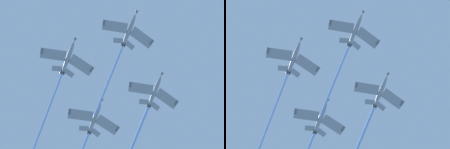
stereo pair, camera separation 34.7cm
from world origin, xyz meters
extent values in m
ellipsoid|color=gray|center=(8.30, -6.86, 155.41)|extent=(4.95, 11.69, 5.41)
cone|color=#595E60|center=(6.46, -0.84, 157.72)|extent=(1.71, 2.18, 1.68)
ellipsoid|color=black|center=(7.78, -5.17, 156.70)|extent=(1.81, 3.10, 1.81)
cube|color=gray|center=(3.44, -9.09, 155.04)|extent=(9.49, 7.59, 1.43)
cube|color=#595E60|center=(-0.39, -10.59, 155.05)|extent=(1.49, 1.84, 0.73)
cube|color=gray|center=(13.58, -6.00, 155.04)|extent=(9.17, 3.91, 1.43)
cube|color=#595E60|center=(17.59, -5.11, 155.05)|extent=(0.79, 1.76, 0.73)
cube|color=gray|center=(7.48, -12.01, 153.69)|extent=(3.95, 3.49, 0.77)
cube|color=gray|center=(11.85, -10.68, 153.69)|extent=(3.63, 1.81, 0.77)
cube|color=#595E60|center=(9.75, -11.63, 155.07)|extent=(1.11, 3.13, 3.46)
cylinder|color=#38383D|center=(9.44, -12.16, 153.32)|extent=(1.12, 1.39, 1.10)
cylinder|color=#38383D|center=(10.31, -11.90, 153.32)|extent=(1.12, 1.39, 1.10)
cylinder|color=#8CB2F4|center=(13.68, -24.53, 148.52)|extent=(8.34, 25.12, 10.19)
ellipsoid|color=gray|center=(-3.49, -26.90, 148.46)|extent=(4.98, 11.62, 5.65)
cone|color=#595E60|center=(-5.33, -20.95, 150.91)|extent=(1.72, 2.20, 1.70)
ellipsoid|color=black|center=(-4.00, -25.25, 149.79)|extent=(1.82, 3.10, 1.86)
cube|color=gray|center=(-8.34, -29.15, 148.08)|extent=(9.47, 7.59, 1.50)
cube|color=#595E60|center=(-12.16, -30.67, 148.08)|extent=(1.49, 1.83, 0.77)
cube|color=gray|center=(1.78, -26.01, 148.08)|extent=(9.18, 3.92, 1.50)
cube|color=#595E60|center=(5.80, -25.11, 148.08)|extent=(0.80, 1.76, 0.77)
cube|color=gray|center=(-4.29, -32.02, 146.64)|extent=(3.94, 3.49, 0.81)
cube|color=gray|center=(0.07, -30.68, 146.64)|extent=(3.62, 1.78, 0.81)
cube|color=#595E60|center=(-2.02, -31.66, 148.01)|extent=(1.14, 3.17, 3.48)
cylinder|color=#38383D|center=(-2.33, -32.16, 146.25)|extent=(1.13, 1.41, 1.11)
cylinder|color=#38383D|center=(-1.47, -31.89, 146.25)|extent=(1.13, 1.41, 1.11)
cylinder|color=#8CB2F4|center=(2.68, -46.83, 140.16)|extent=(10.14, 29.91, 12.98)
ellipsoid|color=gray|center=(28.97, -17.25, 148.84)|extent=(4.76, 11.66, 5.64)
cone|color=#595E60|center=(27.25, -11.25, 151.28)|extent=(1.69, 2.18, 1.70)
ellipsoid|color=black|center=(28.49, -15.58, 150.17)|extent=(1.77, 3.10, 1.86)
cube|color=gray|center=(24.07, -19.39, 148.46)|extent=(9.51, 7.47, 1.50)
cube|color=#595E60|center=(20.22, -20.84, 148.46)|extent=(1.47, 1.84, 0.77)
cube|color=gray|center=(34.26, -16.47, 148.46)|extent=(9.12, 3.74, 1.50)
cube|color=#595E60|center=(38.29, -15.64, 148.46)|extent=(0.76, 1.74, 0.77)
cube|color=gray|center=(28.07, -22.35, 147.02)|extent=(3.95, 3.45, 0.81)
cube|color=gray|center=(32.45, -21.09, 147.02)|extent=(3.66, 1.86, 0.81)
cube|color=#595E60|center=(30.35, -22.04, 148.39)|extent=(1.07, 3.18, 3.48)
cylinder|color=#38383D|center=(30.02, -22.53, 146.63)|extent=(1.11, 1.40, 1.11)
cylinder|color=#38383D|center=(30.89, -22.28, 146.63)|extent=(1.11, 1.40, 1.11)
cylinder|color=#8CB2F4|center=(34.33, -35.88, 141.14)|extent=(8.39, 27.04, 11.50)
ellipsoid|color=gray|center=(17.27, -37.73, 143.76)|extent=(4.88, 11.66, 5.58)
cone|color=#595E60|center=(15.48, -31.74, 146.17)|extent=(1.70, 2.19, 1.69)
ellipsoid|color=black|center=(16.77, -36.06, 145.07)|extent=(1.80, 3.10, 1.85)
cube|color=gray|center=(12.40, -39.93, 143.38)|extent=(9.49, 7.54, 1.48)
cube|color=#595E60|center=(8.56, -41.42, 143.38)|extent=(1.48, 1.84, 0.76)
cube|color=gray|center=(22.55, -36.89, 143.38)|extent=(9.15, 3.85, 1.48)
cube|color=#595E60|center=(26.57, -36.03, 143.38)|extent=(0.78, 1.75, 0.76)
cube|color=gray|center=(16.42, -42.85, 141.96)|extent=(3.95, 3.48, 0.80)
cube|color=gray|center=(20.79, -41.55, 141.96)|extent=(3.64, 1.82, 0.80)
cube|color=#595E60|center=(18.70, -42.50, 143.34)|extent=(1.10, 3.16, 3.48)
cylinder|color=#38383D|center=(18.38, -43.01, 141.58)|extent=(1.12, 1.40, 1.11)
cylinder|color=#38383D|center=(19.24, -42.75, 141.58)|extent=(1.12, 1.40, 1.11)
camera|label=1|loc=(20.81, 47.77, 1.79)|focal=72.75mm
camera|label=2|loc=(21.16, 47.73, 1.79)|focal=72.75mm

